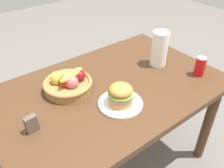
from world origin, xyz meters
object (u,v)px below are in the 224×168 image
at_px(fruit_basket, 68,83).
at_px(napkin_holder, 31,124).
at_px(soda_can, 200,66).
at_px(sandwich, 121,94).
at_px(plate, 120,103).
at_px(paper_towel_roll, 159,49).

relative_size(fruit_basket, napkin_holder, 3.22).
bearing_deg(soda_can, sandwich, 172.35).
relative_size(sandwich, soda_can, 1.11).
bearing_deg(fruit_basket, soda_can, -26.50).
distance_m(plate, fruit_basket, 0.34).
height_order(paper_towel_roll, napkin_holder, paper_towel_roll).
height_order(soda_can, napkin_holder, soda_can).
relative_size(plate, napkin_holder, 2.76).
bearing_deg(plate, fruit_basket, 118.30).
distance_m(sandwich, paper_towel_roll, 0.51).
distance_m(soda_can, paper_towel_roll, 0.29).
xyz_separation_m(plate, paper_towel_roll, (0.48, 0.18, 0.11)).
bearing_deg(plate, sandwich, 63.43).
bearing_deg(sandwich, napkin_holder, 166.81).
relative_size(sandwich, paper_towel_roll, 0.58).
bearing_deg(sandwich, paper_towel_roll, 20.16).
height_order(sandwich, napkin_holder, sandwich).
distance_m(plate, soda_can, 0.60).
bearing_deg(napkin_holder, soda_can, -15.60).
xyz_separation_m(paper_towel_roll, napkin_holder, (-0.94, -0.07, -0.07)).
height_order(fruit_basket, paper_towel_roll, paper_towel_roll).
distance_m(fruit_basket, paper_towel_roll, 0.65).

